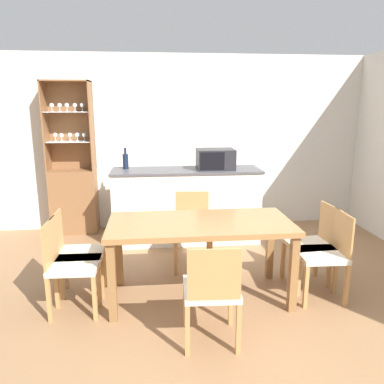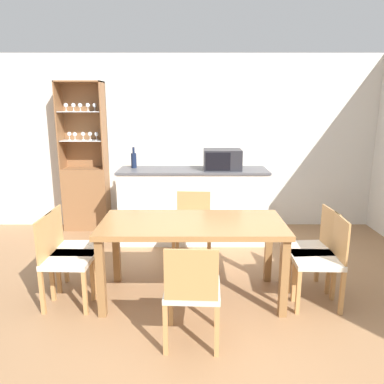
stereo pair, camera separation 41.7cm
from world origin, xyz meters
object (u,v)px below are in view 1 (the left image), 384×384
Objects in this scene: wine_bottle at (126,161)px; dining_chair_side_left_near at (70,264)px; dining_chair_head_far at (192,229)px; dining_chair_side_right_far at (314,244)px; dining_chair_head_near at (212,291)px; dining_table at (200,231)px; dining_chair_side_left_far at (76,254)px; dining_chair_side_right_near at (324,254)px; microwave at (215,159)px; display_cabinet at (74,189)px.

dining_chair_side_left_near is at bearing -102.14° from wine_bottle.
dining_chair_head_far is 1.00× the size of dining_chair_side_right_far.
dining_chair_head_near is 1.00× the size of dining_chair_side_right_far.
dining_table is at bearing 97.58° from dining_chair_side_left_near.
dining_table is 1.21m from dining_chair_side_left_far.
dining_table is at bearing 93.82° from dining_chair_head_far.
dining_chair_head_near is (1.18, -0.61, 0.00)m from dining_chair_side_left_near.
dining_chair_side_right_near is (1.19, 0.61, 0.00)m from dining_chair_head_near.
dining_table is 2.02× the size of dining_chair_side_right_near.
microwave reaches higher than dining_chair_head_far.
wine_bottle reaches higher than dining_chair_side_right_near.
dining_chair_side_right_near is (1.18, -0.85, 0.00)m from dining_chair_head_far.
dining_chair_side_right_near is (2.37, -0.00, 0.00)m from dining_chair_side_left_near.
dining_chair_side_left_near is 1.33m from dining_chair_head_near.
dining_chair_side_right_far is 2.37m from dining_chair_side_left_far.
display_cabinet is 2.11m from microwave.
dining_chair_side_right_far is 1.74× the size of microwave.
display_cabinet is at bearing 53.32° from dining_chair_side_right_near.
dining_chair_side_right_far is (1.19, 0.85, 0.00)m from dining_chair_head_near.
dining_table is 3.50× the size of microwave.
dining_chair_side_right_near is 2.77m from wine_bottle.
display_cabinet is 2.53× the size of dining_chair_side_right_near.
dining_chair_head_far is at bearing -50.42° from wine_bottle.
dining_table is (1.58, -2.10, 0.03)m from display_cabinet.
dining_chair_side_left_far is at bearing -78.61° from display_cabinet.
wine_bottle is at bearing 169.66° from dining_chair_side_left_near.
dining_chair_side_left_near is 1.74× the size of microwave.
wine_bottle reaches higher than dining_chair_side_left_far.
dining_chair_side_left_near and dining_chair_head_near have the same top height.
microwave is (0.40, 2.29, 0.68)m from dining_chair_head_near.
dining_chair_side_left_near is at bearing 155.55° from dining_chair_head_near.
dining_chair_head_far is (1.19, 0.85, 0.00)m from dining_chair_side_left_near.
dining_chair_head_far is 1.00× the size of dining_chair_side_left_far.
display_cabinet reaches higher than microwave.
dining_table is at bearing 92.67° from dining_chair_head_near.
dining_chair_side_left_near is at bearing 92.04° from dining_chair_side_right_near.
dining_table is at bearing 91.94° from dining_chair_side_right_far.
display_cabinet reaches higher than dining_table.
wine_bottle reaches higher than dining_chair_side_right_far.
dining_chair_side_left_far is at bearing 86.01° from dining_chair_side_right_far.
wine_bottle reaches higher than dining_chair_head_near.
dining_chair_side_left_near is 1.00× the size of dining_chair_side_left_far.
wine_bottle is (-0.80, 0.97, 0.66)m from dining_chair_head_far.
dining_chair_side_right_near is at bearing -38.79° from display_cabinet.
dining_chair_side_left_far is at bearing 86.22° from dining_chair_side_right_near.
display_cabinet reaches higher than dining_chair_head_far.
wine_bottle reaches higher than microwave.
dining_chair_side_left_far is (-1.18, 0.85, 0.00)m from dining_chair_head_near.
dining_chair_side_right_far is at bearing 6.00° from dining_table.
dining_chair_side_right_far is (2.37, 0.24, 0.00)m from dining_chair_side_left_near.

